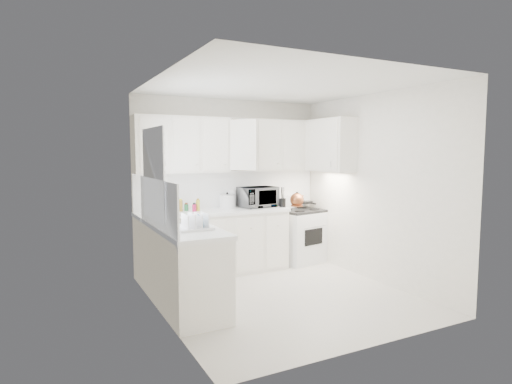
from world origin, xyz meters
TOP-DOWN VIEW (x-y plane):
  - floor at (0.00, 0.00)m, footprint 3.20×3.20m
  - ceiling at (0.00, 0.00)m, footprint 3.20×3.20m
  - wall_back at (0.00, 1.60)m, footprint 3.00×0.00m
  - wall_front at (0.00, -1.60)m, footprint 3.00×0.00m
  - wall_left at (-1.50, 0.00)m, footprint 0.00×3.20m
  - wall_right at (1.50, 0.00)m, footprint 0.00×3.20m
  - window_blinds at (-1.48, 0.35)m, footprint 0.06×0.96m
  - lower_cabinets_back at (-0.39, 1.30)m, footprint 2.22×0.60m
  - lower_cabinets_left at (-1.20, 0.20)m, footprint 0.60×1.60m
  - countertop_back at (-0.39, 1.29)m, footprint 2.24×0.64m
  - countertop_left at (-1.19, 0.20)m, footprint 0.64×1.62m
  - backsplash_back at (0.00, 1.59)m, footprint 2.98×0.02m
  - backsplash_left at (-1.49, 0.20)m, footprint 0.02×1.60m
  - upper_cabinets_back at (0.00, 1.44)m, footprint 3.00×0.33m
  - upper_cabinets_right at (1.33, 0.82)m, footprint 0.33×0.90m
  - sink at (-1.19, 0.55)m, footprint 0.42×0.38m
  - stove at (1.13, 1.30)m, footprint 0.81×0.71m
  - tea_kettle at (0.95, 1.14)m, footprint 0.30×0.26m
  - frying_pan at (1.31, 1.46)m, footprint 0.28×0.48m
  - microwave at (0.34, 1.32)m, footprint 0.59×0.37m
  - rice_cooker at (-0.12, 1.42)m, footprint 0.26×0.26m
  - paper_towel at (0.01, 1.52)m, footprint 0.12×0.12m
  - utensil_crock at (0.68, 1.13)m, footprint 0.12×0.12m
  - dish_rack at (-1.16, -0.08)m, footprint 0.38×0.29m
  - spice_left_0 at (-0.85, 1.42)m, footprint 0.06×0.06m
  - spice_left_1 at (-0.78, 1.33)m, footprint 0.06×0.06m
  - spice_left_2 at (-0.70, 1.42)m, footprint 0.06×0.06m
  - spice_left_3 at (-0.62, 1.33)m, footprint 0.06×0.06m
  - sauce_right_0 at (0.58, 1.46)m, footprint 0.06×0.06m
  - sauce_right_1 at (0.64, 1.40)m, footprint 0.06×0.06m
  - sauce_right_2 at (0.69, 1.46)m, footprint 0.06×0.06m

SIDE VIEW (x-z plane):
  - floor at x=0.00m, z-range 0.00..0.00m
  - lower_cabinets_back at x=-0.39m, z-range 0.00..0.90m
  - lower_cabinets_left at x=-1.20m, z-range 0.00..0.90m
  - stove at x=1.13m, z-range 0.00..1.10m
  - countertop_back at x=-0.39m, z-range 0.90..0.95m
  - countertop_left at x=-1.19m, z-range 0.90..0.95m
  - frying_pan at x=1.31m, z-range 0.95..0.99m
  - spice_left_0 at x=-0.85m, z-range 0.95..1.08m
  - spice_left_1 at x=-0.78m, z-range 0.95..1.08m
  - spice_left_2 at x=-0.70m, z-range 0.95..1.08m
  - spice_left_3 at x=-0.62m, z-range 0.95..1.08m
  - sauce_right_0 at x=0.58m, z-range 0.95..1.14m
  - sauce_right_1 at x=0.64m, z-range 0.95..1.14m
  - sauce_right_2 at x=0.69m, z-range 0.95..1.14m
  - dish_rack at x=-1.16m, z-range 0.95..1.16m
  - tea_kettle at x=0.95m, z-range 0.94..1.19m
  - rice_cooker at x=-0.12m, z-range 0.95..1.19m
  - sink at x=-1.19m, z-range 0.92..1.22m
  - paper_towel at x=0.01m, z-range 0.95..1.22m
  - utensil_crock at x=0.68m, z-range 0.95..1.27m
  - microwave at x=0.34m, z-range 0.95..1.33m
  - backsplash_back at x=0.00m, z-range 0.95..1.50m
  - backsplash_left at x=-1.49m, z-range 0.95..1.50m
  - wall_back at x=0.00m, z-range -0.20..2.80m
  - wall_front at x=0.00m, z-range -0.20..2.80m
  - wall_left at x=-1.50m, z-range -0.30..2.90m
  - wall_right at x=1.50m, z-range -0.30..2.90m
  - upper_cabinets_back at x=0.00m, z-range 1.10..1.90m
  - upper_cabinets_right at x=1.33m, z-range 1.10..1.90m
  - window_blinds at x=-1.48m, z-range 1.02..2.08m
  - ceiling at x=0.00m, z-range 2.60..2.60m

